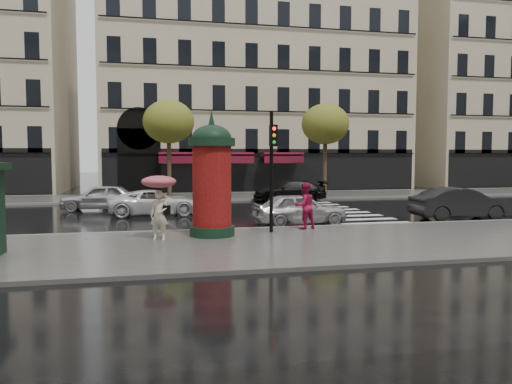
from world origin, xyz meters
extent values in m
plane|color=black|center=(0.00, 0.00, 0.00)|extent=(160.00, 160.00, 0.00)
cube|color=#474744|center=(0.00, -0.50, 0.06)|extent=(90.00, 7.00, 0.12)
cube|color=#474744|center=(0.00, 19.00, 0.06)|extent=(90.00, 6.00, 0.12)
cube|color=slate|center=(0.00, 3.00, 0.07)|extent=(90.00, 0.25, 0.14)
cube|color=slate|center=(0.00, 16.00, 0.07)|extent=(90.00, 0.25, 0.14)
cube|color=silver|center=(6.00, 9.60, 0.01)|extent=(3.60, 11.75, 0.01)
cube|color=#B7A88C|center=(6.00, 30.00, 10.00)|extent=(26.00, 14.00, 20.00)
cube|color=#B7A88C|center=(34.00, 30.00, 10.00)|extent=(24.00, 14.00, 20.00)
cylinder|color=#38281C|center=(-2.00, 18.00, 2.60)|extent=(0.28, 0.28, 5.20)
ellipsoid|color=#5B631F|center=(-2.00, 18.00, 5.20)|extent=(3.40, 3.40, 2.89)
cylinder|color=#38281C|center=(9.00, 18.00, 2.60)|extent=(0.28, 0.28, 5.20)
ellipsoid|color=#5B631F|center=(9.00, 18.00, 5.20)|extent=(3.40, 3.40, 2.89)
imported|color=beige|center=(-3.13, 0.97, 0.95)|extent=(0.69, 0.55, 1.66)
cylinder|color=black|center=(-3.13, 0.97, 1.50)|extent=(0.02, 0.02, 1.05)
ellipsoid|color=#C22462|center=(-3.13, 0.97, 2.06)|extent=(1.15, 1.15, 0.40)
cone|color=black|center=(-3.13, 0.97, 2.29)|extent=(0.04, 0.04, 0.09)
cube|color=black|center=(-2.89, 0.90, 1.12)|extent=(0.24, 0.11, 0.31)
imported|color=#A91441|center=(2.37, 2.35, 1.01)|extent=(1.01, 0.87, 1.78)
imported|color=#440D15|center=(-1.06, 2.40, 0.98)|extent=(0.91, 0.66, 1.71)
cylinder|color=black|center=(-1.30, 1.48, 0.29)|extent=(1.58, 1.58, 0.34)
cylinder|color=maroon|center=(-1.30, 1.48, 1.87)|extent=(1.35, 1.35, 2.82)
cylinder|color=black|center=(-1.30, 1.48, 3.39)|extent=(1.62, 1.62, 0.28)
ellipsoid|color=black|center=(-1.30, 1.48, 3.50)|extent=(1.40, 1.40, 0.98)
cone|color=black|center=(-1.30, 1.48, 4.23)|extent=(0.23, 0.23, 0.51)
cylinder|color=black|center=(0.92, 1.80, 2.32)|extent=(0.13, 0.13, 4.40)
cube|color=black|center=(0.93, 1.56, 3.64)|extent=(0.28, 0.21, 0.77)
imported|color=silver|center=(2.75, 4.20, 0.68)|extent=(4.08, 1.82, 1.36)
imported|color=black|center=(10.52, 4.34, 0.74)|extent=(4.54, 1.76, 1.47)
imported|color=white|center=(-3.09, 9.08, 0.63)|extent=(4.58, 2.17, 1.26)
imported|color=black|center=(5.49, 15.00, 0.68)|extent=(4.88, 2.42, 1.36)
imported|color=silver|center=(-5.93, 11.94, 0.71)|extent=(4.29, 1.98, 1.42)
camera|label=1|loc=(-3.56, -15.80, 2.89)|focal=35.00mm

